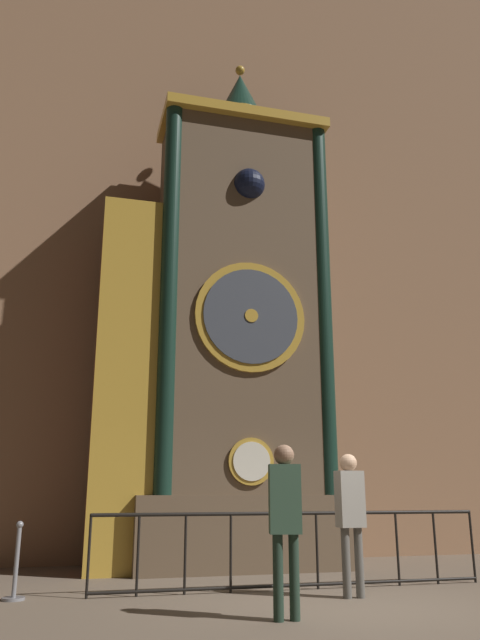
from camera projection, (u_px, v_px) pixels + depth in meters
name	position (u px, v px, depth m)	size (l,w,h in m)	color
ground_plane	(363.00, 607.00, 7.22)	(28.00, 28.00, 0.00)	brown
cathedral_back_wall	(239.00, 213.00, 14.11)	(24.00, 0.32, 14.79)	#936B4C
clock_tower	(223.00, 332.00, 11.74)	(4.58, 1.77, 10.14)	brown
railing_fence	(296.00, 546.00, 8.64)	(5.63, 0.05, 1.03)	black
visitor_near	(285.00, 511.00, 6.74)	(0.38, 0.29, 1.80)	#213427
visitor_far	(350.00, 509.00, 8.12)	(0.35, 0.23, 1.78)	#58554F
stanchion_post	(15.00, 575.00, 7.76)	(0.28, 0.28, 0.94)	gray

